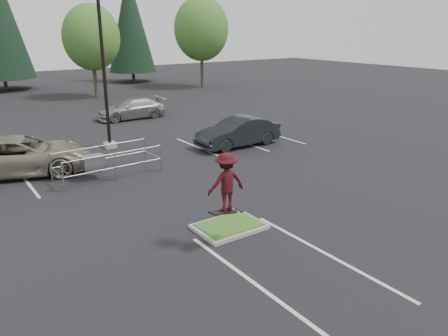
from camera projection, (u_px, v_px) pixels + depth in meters
ground at (229, 228)px, 14.42m from camera, size 120.00×120.00×0.00m
grass_median at (229, 226)px, 14.39m from camera, size 2.20×1.60×0.16m
stall_lines at (120, 185)px, 18.38m from camera, size 22.62×17.60×0.01m
light_pole at (103, 63)px, 22.64m from camera, size 0.70×0.60×10.12m
decid_c at (91, 39)px, 39.33m from camera, size 5.12×5.12×8.38m
decid_d at (201, 31)px, 46.05m from camera, size 5.76×5.76×9.43m
conif_c at (130, 22)px, 50.74m from camera, size 5.50×5.50×12.50m
cart_corral at (96, 161)px, 18.90m from camera, size 4.57×1.80×1.28m
skateboarder at (226, 183)px, 12.54m from camera, size 1.20×0.78×1.93m
car_l_tan at (18, 156)px, 19.51m from camera, size 6.76×4.63×1.72m
car_r_charc at (238, 132)px, 24.15m from camera, size 4.84×1.69×1.59m
car_far_silver at (131, 109)px, 31.46m from camera, size 5.00×2.08×1.45m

